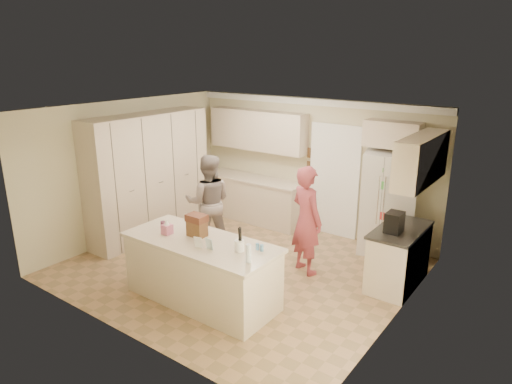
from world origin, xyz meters
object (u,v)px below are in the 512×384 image
Objects in this scene: refrigerator at (388,204)px; teen_boy at (209,202)px; coffee_maker at (394,222)px; teen_girl at (307,220)px; utensil_crock at (239,246)px; island_base at (202,272)px; dollhouse_body at (197,229)px; tissue_box at (167,229)px.

teen_boy is (-2.66, -1.70, -0.04)m from refrigerator.
coffee_maker is (0.55, -1.27, 0.17)m from refrigerator.
refrigerator is 1.69m from teen_girl.
island_base is at bearing -175.60° from utensil_crock.
teen_girl reaches higher than island_base.
coffee_maker is 1.15× the size of dollhouse_body.
island_base is 0.79m from tissue_box.
refrigerator is 3.24m from utensil_crock.
teen_boy is at bearing 141.94° from utensil_crock.
teen_boy reaches higher than coffee_maker.
utensil_crock is at bearing 109.59° from teen_girl.
island_base is at bearing 89.52° from teen_boy.
dollhouse_body reaches higher than tissue_box.
teen_boy is (-1.01, 1.37, -0.17)m from dollhouse_body.
coffee_maker is 2.32m from utensil_crock.
teen_boy is at bearing 126.51° from dollhouse_body.
island_base is 1.28× the size of teen_boy.
teen_boy is (-3.21, -0.43, -0.21)m from coffee_maker.
teen_boy is 1.91m from teen_girl.
tissue_box is at bearing 72.52° from teen_boy.
tissue_box is at bearing 76.54° from teen_girl.
teen_girl is at bearing 66.31° from island_base.
tissue_box is 2.19m from teen_girl.
refrigerator is 0.82× the size of island_base.
tissue_box is at bearing -137.81° from refrigerator.
island_base is at bearing 10.30° from tissue_box.
refrigerator reaches higher than island_base.
island_base is 0.86m from utensil_crock.
utensil_crock is 0.08× the size of teen_girl.
island_base is 1.87m from teen_girl.
dollhouse_body reaches higher than utensil_crock.
tissue_box is (-0.55, -0.10, 0.56)m from island_base.
teen_boy reaches higher than island_base.
teen_girl is at bearing -132.75° from refrigerator.
teen_boy is at bearing -163.19° from refrigerator.
teen_girl is at bearing 60.64° from dollhouse_body.
dollhouse_body is at bearing 83.13° from teen_girl.
utensil_crock is (0.65, 0.05, 0.56)m from island_base.
coffee_maker is at bearing 37.57° from tissue_box.
refrigerator is at bearing 61.79° from dollhouse_body.
refrigerator is 1.02× the size of teen_girl.
teen_boy is at bearing 128.37° from island_base.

